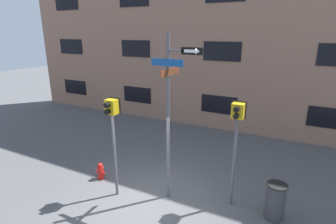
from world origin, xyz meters
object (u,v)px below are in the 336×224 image
(street_sign_pole, at_px, (170,108))
(trash_bin, at_px, (275,201))
(pedestrian_signal_right, at_px, (237,127))
(fire_hydrant, at_px, (101,171))
(pedestrian_signal_left, at_px, (112,121))

(street_sign_pole, bearing_deg, trash_bin, 8.19)
(pedestrian_signal_right, bearing_deg, fire_hydrant, -171.77)
(trash_bin, bearing_deg, street_sign_pole, -171.81)
(street_sign_pole, distance_m, pedestrian_signal_right, 1.81)
(pedestrian_signal_left, relative_size, fire_hydrant, 5.24)
(street_sign_pole, bearing_deg, pedestrian_signal_right, 16.05)
(fire_hydrant, xyz_separation_m, trash_bin, (5.38, 0.53, 0.23))
(pedestrian_signal_left, bearing_deg, pedestrian_signal_right, 18.79)
(pedestrian_signal_left, height_order, trash_bin, pedestrian_signal_left)
(pedestrian_signal_left, height_order, pedestrian_signal_right, pedestrian_signal_right)
(street_sign_pole, xyz_separation_m, trash_bin, (2.85, 0.41, -2.27))
(pedestrian_signal_right, distance_m, trash_bin, 2.17)
(pedestrian_signal_right, relative_size, trash_bin, 2.99)
(street_sign_pole, distance_m, trash_bin, 3.66)
(pedestrian_signal_left, bearing_deg, street_sign_pole, 21.77)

